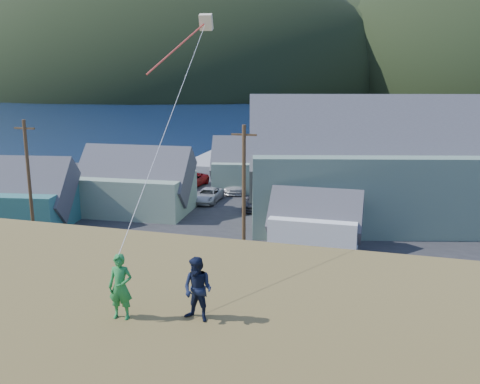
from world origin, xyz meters
name	(u,v)px	position (x,y,z in m)	size (l,w,h in m)	color
ground	(259,287)	(0.00, 0.00, 0.00)	(900.00, 900.00, 0.00)	#0A1638
grass_strip	(251,299)	(0.00, -2.00, 0.05)	(110.00, 8.00, 0.10)	#4C3D19
waterfront_lot	(304,214)	(0.00, 17.00, 0.06)	(72.00, 36.00, 0.12)	#28282B
wharf	(287,164)	(-6.00, 40.00, 0.45)	(26.00, 14.00, 0.90)	gray
far_shore	(383,87)	(0.00, 330.00, 1.00)	(900.00, 320.00, 2.00)	black
far_hills	(450,89)	(35.59, 279.38, 2.00)	(760.00, 265.00, 143.00)	black
lodge	(472,166)	(13.90, 18.12, 5.05)	(38.81, 19.63, 13.16)	slate
shed_teal	(17,196)	(-22.36, 6.68, 2.67)	(10.02, 7.83, 7.18)	#2B665E
shed_palegreen_near	(135,183)	(-14.98, 13.45, 2.80)	(10.64, 7.14, 7.45)	gray
shed_white	(315,221)	(2.21, 8.08, 2.08)	(6.80, 4.56, 5.35)	white
shed_palegreen_far	(261,166)	(-6.23, 25.74, 2.72)	(11.51, 7.93, 7.10)	gray
utility_poles	(233,203)	(-2.09, 1.50, 4.75)	(30.84, 0.24, 9.59)	#47331E
parked_cars	(222,189)	(-9.37, 21.64, 0.84)	(19.96, 12.42, 1.56)	gray
kite_flyer_green	(120,287)	(1.25, -19.06, 8.00)	(0.58, 0.38, 1.60)	#227F37
kite_flyer_navy	(198,289)	(3.05, -18.66, 7.98)	(0.76, 0.59, 1.56)	#121A32
kite_rig	(201,29)	(0.50, -11.16, 14.41)	(0.97, 4.36, 10.12)	beige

